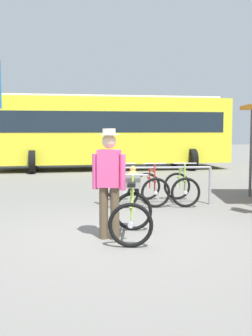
{
  "coord_description": "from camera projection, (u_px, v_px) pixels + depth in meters",
  "views": [
    {
      "loc": [
        0.33,
        -6.44,
        1.72
      ],
      "look_at": [
        0.12,
        1.12,
        1.0
      ],
      "focal_mm": 44.06,
      "sensor_mm": 36.0,
      "label": 1
    }
  ],
  "objects": [
    {
      "name": "ground_plane",
      "position": [
        116.0,
        237.0,
        6.58
      ],
      "size": [
        80.0,
        80.0,
        0.0
      ],
      "primitive_type": "plane",
      "color": "slate"
    },
    {
      "name": "bike_rack_rail",
      "position": [
        157.0,
        177.0,
        9.31
      ],
      "size": [
        2.5,
        0.28,
        0.88
      ],
      "color": "#99999E",
      "rests_on": "ground"
    },
    {
      "name": "racked_bike_teal",
      "position": [
        121.0,
        188.0,
        9.46
      ],
      "size": [
        0.85,
        1.21,
        0.97
      ],
      "color": "black",
      "rests_on": "ground"
    },
    {
      "name": "racked_bike_red",
      "position": [
        151.0,
        188.0,
        9.5
      ],
      "size": [
        0.83,
        1.19,
        0.97
      ],
      "color": "black",
      "rests_on": "ground"
    },
    {
      "name": "racked_bike_lime",
      "position": [
        181.0,
        187.0,
        9.55
      ],
      "size": [
        0.76,
        1.17,
        0.98
      ],
      "color": "black",
      "rests_on": "ground"
    },
    {
      "name": "featured_bicycle",
      "position": [
        132.0,
        206.0,
        6.57
      ],
      "size": [
        0.68,
        1.21,
        1.09
      ],
      "color": "black",
      "rests_on": "ground"
    },
    {
      "name": "person_with_featured_bike",
      "position": [
        109.0,
        179.0,
        6.37
      ],
      "size": [
        0.52,
        0.32,
        1.72
      ],
      "color": "brown",
      "rests_on": "ground"
    },
    {
      "name": "bus_distant",
      "position": [
        110.0,
        129.0,
        17.63
      ],
      "size": [
        10.3,
        4.76,
        3.08
      ],
      "color": "yellow",
      "rests_on": "ground"
    }
  ]
}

